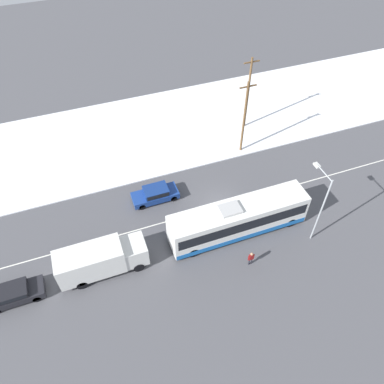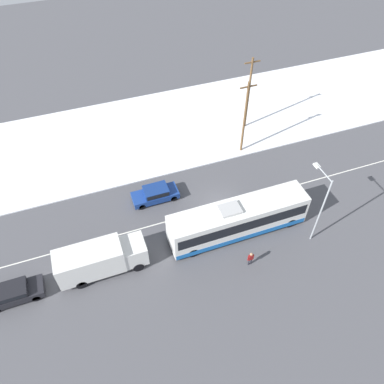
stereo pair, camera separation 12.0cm
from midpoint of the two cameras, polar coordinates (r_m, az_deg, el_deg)
ground_plane at (r=35.86m, az=4.02°, el=-2.26°), size 120.00×120.00×0.00m
snow_lot at (r=45.10m, az=-2.78°, el=9.99°), size 80.00×15.14×0.12m
lane_marking_center at (r=35.85m, az=4.02°, el=-2.26°), size 60.00×0.12×0.00m
city_bus at (r=32.84m, az=6.96°, el=-4.09°), size 12.38×2.57×3.50m
box_truck at (r=31.15m, az=-13.95°, el=-9.93°), size 7.16×2.30×2.92m
sedan_car at (r=36.03m, az=-5.69°, el=-0.23°), size 4.44×1.80×1.44m
parked_car_near_truck at (r=32.75m, az=-25.50°, el=-13.74°), size 4.24×1.80×1.36m
pedestrian_at_stop at (r=31.52m, az=8.89°, el=-9.81°), size 0.57×0.25×1.57m
streetlamp at (r=31.92m, az=18.88°, el=-1.15°), size 0.36×2.40×7.23m
utility_pole_roadside at (r=39.31m, az=7.90°, el=11.21°), size 1.80×0.24×8.46m
utility_pole_snowlot at (r=42.97m, az=8.45°, el=14.69°), size 1.80×0.24×8.67m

